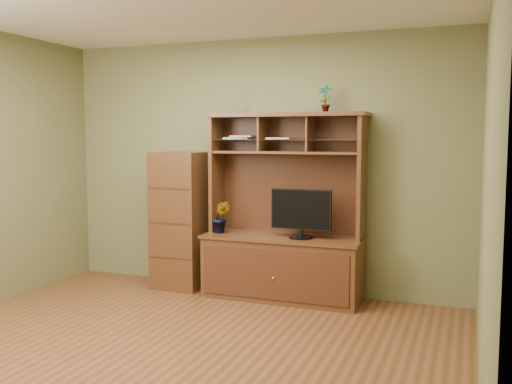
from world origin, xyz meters
The scene contains 8 objects.
room centered at (0.00, 0.00, 1.35)m, with size 4.54×4.04×2.74m.
media_hutch centered at (0.37, 1.73, 0.52)m, with size 1.66×0.61×1.90m.
monitor centered at (0.58, 1.65, 0.91)m, with size 0.62×0.24×0.49m.
orchid_plant centered at (-0.29, 1.65, 0.82)m, with size 0.19×0.15×0.34m, color #26551D.
top_plant centered at (0.78, 1.80, 2.04)m, with size 0.14×0.10×0.27m, color #3B6724.
reed_diffuser centered at (-0.22, 1.80, 2.00)m, with size 0.05×0.05×0.25m.
magazines centered at (-0.01, 1.81, 1.65)m, with size 0.75×0.25×0.04m.
side_cabinet centered at (-0.82, 1.74, 0.75)m, with size 0.53×0.49×1.49m.
Camera 1 is at (2.16, -3.76, 1.67)m, focal length 40.00 mm.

